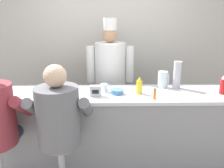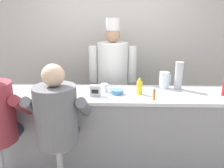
% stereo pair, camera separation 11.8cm
% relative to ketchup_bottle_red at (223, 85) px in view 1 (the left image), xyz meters
% --- Properties ---
extents(wall_back, '(10.00, 0.06, 2.70)m').
position_rel_ketchup_bottle_red_xyz_m(wall_back, '(-1.32, 1.36, 0.27)').
color(wall_back, beige).
rests_on(wall_back, ground_plane).
extents(diner_counter, '(2.95, 0.67, 0.97)m').
position_rel_ketchup_bottle_red_xyz_m(diner_counter, '(-1.32, 0.06, -0.59)').
color(diner_counter, gray).
rests_on(diner_counter, ground_plane).
extents(ketchup_bottle_red, '(0.07, 0.07, 0.24)m').
position_rel_ketchup_bottle_red_xyz_m(ketchup_bottle_red, '(0.00, 0.00, 0.00)').
color(ketchup_bottle_red, red).
rests_on(ketchup_bottle_red, diner_counter).
extents(mustard_bottle_yellow, '(0.07, 0.07, 0.21)m').
position_rel_ketchup_bottle_red_xyz_m(mustard_bottle_yellow, '(-0.99, 0.03, -0.01)').
color(mustard_bottle_yellow, yellow).
rests_on(mustard_bottle_yellow, diner_counter).
extents(hot_sauce_bottle_orange, '(0.03, 0.03, 0.13)m').
position_rel_ketchup_bottle_red_xyz_m(hot_sauce_bottle_orange, '(-0.84, -0.17, -0.05)').
color(hot_sauce_bottle_orange, orange).
rests_on(hot_sauce_bottle_orange, diner_counter).
extents(water_pitcher_clear, '(0.14, 0.13, 0.21)m').
position_rel_ketchup_bottle_red_xyz_m(water_pitcher_clear, '(-0.65, 0.28, -0.00)').
color(water_pitcher_clear, silver).
rests_on(water_pitcher_clear, diner_counter).
extents(breakfast_plate, '(0.23, 0.23, 0.05)m').
position_rel_ketchup_bottle_red_xyz_m(breakfast_plate, '(-2.62, -0.02, -0.10)').
color(breakfast_plate, white).
rests_on(breakfast_plate, diner_counter).
extents(cereal_bowl, '(0.15, 0.15, 0.05)m').
position_rel_ketchup_bottle_red_xyz_m(cereal_bowl, '(-1.25, 0.02, -0.08)').
color(cereal_bowl, '#4C7FB7').
rests_on(cereal_bowl, diner_counter).
extents(coffee_mug_white, '(0.14, 0.09, 0.10)m').
position_rel_ketchup_bottle_red_xyz_m(coffee_mug_white, '(-1.40, 0.12, -0.06)').
color(coffee_mug_white, white).
rests_on(coffee_mug_white, diner_counter).
extents(cup_stack_steel, '(0.11, 0.11, 0.35)m').
position_rel_ketchup_bottle_red_xyz_m(cup_stack_steel, '(-0.48, 0.24, 0.07)').
color(cup_stack_steel, '#B7BABF').
rests_on(cup_stack_steel, diner_counter).
extents(napkin_dispenser_chrome, '(0.13, 0.08, 0.13)m').
position_rel_ketchup_bottle_red_xyz_m(napkin_dispenser_chrome, '(-1.50, -0.05, -0.05)').
color(napkin_dispenser_chrome, silver).
rests_on(napkin_dispenser_chrome, diner_counter).
extents(diner_seated_grey, '(0.63, 0.63, 1.43)m').
position_rel_ketchup_bottle_red_xyz_m(diner_seated_grey, '(-1.84, -0.46, -0.20)').
color(diner_seated_grey, '#B2B5BA').
rests_on(diner_seated_grey, ground_plane).
extents(cook_in_whites_near, '(0.72, 0.46, 1.85)m').
position_rel_ketchup_bottle_red_xyz_m(cook_in_whites_near, '(-1.32, 0.82, -0.07)').
color(cook_in_whites_near, '#232328').
rests_on(cook_in_whites_near, ground_plane).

